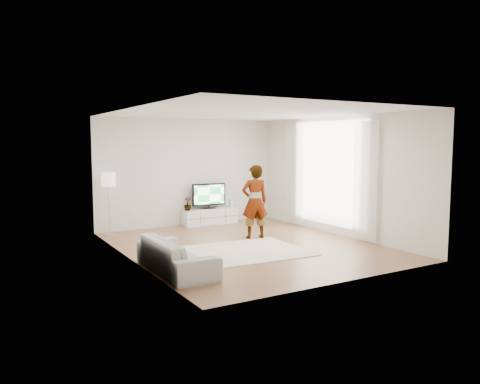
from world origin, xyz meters
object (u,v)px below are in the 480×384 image
television (209,195)px  sofa (176,255)px  rug (236,252)px  floor_lamp (108,182)px  player (255,202)px  media_console (210,216)px

television → sofa: (-2.57, -3.89, -0.50)m
rug → floor_lamp: floor_lamp is taller
rug → player: size_ratio=1.63×
rug → sofa: bearing=-156.6°
media_console → sofa: size_ratio=0.76×
media_console → sofa: bearing=-123.6°
rug → floor_lamp: bearing=118.5°
television → sofa: size_ratio=0.50×
media_console → rug: media_console is taller
sofa → floor_lamp: size_ratio=1.32×
television → rug: television is taller
television → rug: (-1.00, -3.21, -0.78)m
media_console → floor_lamp: size_ratio=1.01×
television → floor_lamp: bearing=-178.0°
television → player: 2.24m
television → media_console: bearing=-90.0°
player → television: bearing=-75.9°
television → floor_lamp: (-2.69, -0.09, 0.46)m
floor_lamp → television: bearing=2.0°
media_console → player: 2.31m
media_console → floor_lamp: floor_lamp is taller
media_console → floor_lamp: 2.88m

